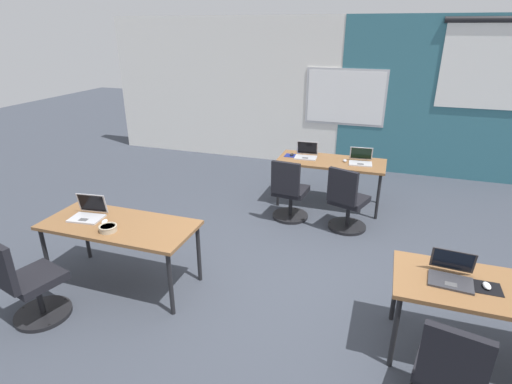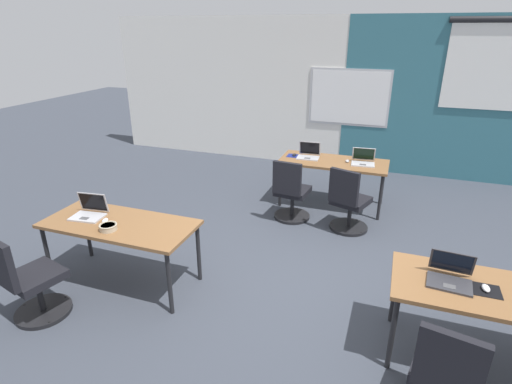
{
  "view_description": "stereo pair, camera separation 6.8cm",
  "coord_description": "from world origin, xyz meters",
  "px_view_note": "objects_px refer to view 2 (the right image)",
  "views": [
    {
      "loc": [
        0.77,
        -3.65,
        2.6
      ],
      "look_at": [
        -0.49,
        0.09,
        0.97
      ],
      "focal_mm": 28.19,
      "sensor_mm": 36.0,
      "label": 1
    },
    {
      "loc": [
        0.83,
        -3.63,
        2.6
      ],
      "look_at": [
        -0.49,
        0.09,
        0.97
      ],
      "focal_mm": 28.19,
      "sensor_mm": 36.0,
      "label": 2
    }
  ],
  "objects_px": {
    "mouse_near_right_inner": "(486,288)",
    "chair_far_left": "(291,195)",
    "mouse_far_left": "(294,155)",
    "laptop_far_right": "(363,161)",
    "desk_near_left": "(120,228)",
    "chair_near_right_inner": "(444,382)",
    "laptop_near_left_end": "(89,212)",
    "chair_far_right": "(348,205)",
    "desk_near_right": "(500,298)",
    "laptop_far_left": "(309,154)",
    "mouse_far_right": "(347,161)",
    "laptop_near_right_inner": "(450,276)",
    "desk_far_center": "(333,165)",
    "snack_bowl": "(108,227)",
    "mouse_near_left_end": "(105,220)",
    "chair_near_left_end": "(29,284)"
  },
  "relations": [
    {
      "from": "mouse_near_left_end",
      "to": "chair_near_left_end",
      "type": "height_order",
      "value": "chair_near_left_end"
    },
    {
      "from": "mouse_near_right_inner",
      "to": "mouse_far_left",
      "type": "xyz_separation_m",
      "value": [
        -2.26,
        2.87,
        0.0
      ]
    },
    {
      "from": "chair_far_right",
      "to": "snack_bowl",
      "type": "xyz_separation_m",
      "value": [
        -2.1,
        -2.19,
        0.38
      ]
    },
    {
      "from": "mouse_near_left_end",
      "to": "chair_near_right_inner",
      "type": "bearing_deg",
      "value": -11.66
    },
    {
      "from": "desk_near_left",
      "to": "snack_bowl",
      "type": "distance_m",
      "value": 0.2
    },
    {
      "from": "snack_bowl",
      "to": "chair_near_right_inner",
      "type": "bearing_deg",
      "value": -9.79
    },
    {
      "from": "laptop_near_right_inner",
      "to": "snack_bowl",
      "type": "xyz_separation_m",
      "value": [
        -3.13,
        -0.19,
        -0.01
      ]
    },
    {
      "from": "desk_far_center",
      "to": "laptop_far_right",
      "type": "bearing_deg",
      "value": 2.66
    },
    {
      "from": "chair_far_right",
      "to": "snack_bowl",
      "type": "distance_m",
      "value": 3.06
    },
    {
      "from": "mouse_near_left_end",
      "to": "laptop_far_left",
      "type": "relative_size",
      "value": 0.33
    },
    {
      "from": "desk_near_right",
      "to": "laptop_far_left",
      "type": "bearing_deg",
      "value": 127.01
    },
    {
      "from": "desk_near_left",
      "to": "laptop_near_left_end",
      "type": "distance_m",
      "value": 0.41
    },
    {
      "from": "chair_far_left",
      "to": "laptop_far_right",
      "type": "distance_m",
      "value": 1.22
    },
    {
      "from": "desk_far_center",
      "to": "laptop_near_right_inner",
      "type": "relative_size",
      "value": 4.52
    },
    {
      "from": "snack_bowl",
      "to": "desk_near_left",
      "type": "bearing_deg",
      "value": 91.93
    },
    {
      "from": "laptop_far_right",
      "to": "mouse_near_right_inner",
      "type": "bearing_deg",
      "value": -71.8
    },
    {
      "from": "mouse_far_right",
      "to": "laptop_near_right_inner",
      "type": "bearing_deg",
      "value": -67.12
    },
    {
      "from": "laptop_near_left_end",
      "to": "laptop_far_left",
      "type": "bearing_deg",
      "value": 51.45
    },
    {
      "from": "laptop_far_right",
      "to": "chair_far_right",
      "type": "distance_m",
      "value": 0.9
    },
    {
      "from": "desk_near_left",
      "to": "chair_near_right_inner",
      "type": "height_order",
      "value": "chair_near_right_inner"
    },
    {
      "from": "chair_near_left_end",
      "to": "desk_far_center",
      "type": "bearing_deg",
      "value": -107.0
    },
    {
      "from": "chair_near_left_end",
      "to": "mouse_far_right",
      "type": "relative_size",
      "value": 8.67
    },
    {
      "from": "laptop_near_left_end",
      "to": "laptop_near_right_inner",
      "type": "bearing_deg",
      "value": -6.97
    },
    {
      "from": "laptop_near_left_end",
      "to": "mouse_near_right_inner",
      "type": "xyz_separation_m",
      "value": [
        3.78,
        -0.05,
        -0.03
      ]
    },
    {
      "from": "chair_near_right_inner",
      "to": "mouse_far_left",
      "type": "xyz_separation_m",
      "value": [
        -1.98,
        3.56,
        0.36
      ]
    },
    {
      "from": "chair_near_left_end",
      "to": "chair_far_right",
      "type": "bearing_deg",
      "value": -117.79
    },
    {
      "from": "laptop_near_right_inner",
      "to": "snack_bowl",
      "type": "height_order",
      "value": "laptop_near_right_inner"
    },
    {
      "from": "mouse_far_left",
      "to": "chair_far_right",
      "type": "relative_size",
      "value": 0.11
    },
    {
      "from": "laptop_near_left_end",
      "to": "mouse_near_left_end",
      "type": "xyz_separation_m",
      "value": [
        0.25,
        -0.06,
        -0.03
      ]
    },
    {
      "from": "laptop_far_left",
      "to": "mouse_far_right",
      "type": "bearing_deg",
      "value": -6.17
    },
    {
      "from": "chair_near_right_inner",
      "to": "snack_bowl",
      "type": "relative_size",
      "value": 5.18
    },
    {
      "from": "mouse_near_right_inner",
      "to": "chair_far_left",
      "type": "bearing_deg",
      "value": 134.85
    },
    {
      "from": "mouse_near_right_inner",
      "to": "chair_near_left_end",
      "type": "bearing_deg",
      "value": -168.68
    },
    {
      "from": "desk_near_right",
      "to": "mouse_near_left_end",
      "type": "height_order",
      "value": "mouse_near_left_end"
    },
    {
      "from": "desk_near_left",
      "to": "chair_near_left_end",
      "type": "xyz_separation_m",
      "value": [
        -0.46,
        -0.79,
        -0.28
      ]
    },
    {
      "from": "desk_far_center",
      "to": "chair_near_left_end",
      "type": "height_order",
      "value": "chair_near_left_end"
    },
    {
      "from": "mouse_far_left",
      "to": "laptop_far_right",
      "type": "bearing_deg",
      "value": -1.54
    },
    {
      "from": "laptop_far_right",
      "to": "mouse_far_left",
      "type": "bearing_deg",
      "value": 173.64
    },
    {
      "from": "desk_near_right",
      "to": "chair_far_left",
      "type": "height_order",
      "value": "chair_far_left"
    },
    {
      "from": "desk_near_left",
      "to": "laptop_near_left_end",
      "type": "xyz_separation_m",
      "value": [
        -0.39,
        0.02,
        0.11
      ]
    },
    {
      "from": "mouse_far_left",
      "to": "chair_far_left",
      "type": "bearing_deg",
      "value": -78.0
    },
    {
      "from": "laptop_far_left",
      "to": "mouse_far_right",
      "type": "distance_m",
      "value": 0.6
    },
    {
      "from": "laptop_near_left_end",
      "to": "laptop_near_right_inner",
      "type": "relative_size",
      "value": 1.02
    },
    {
      "from": "laptop_near_left_end",
      "to": "chair_far_right",
      "type": "bearing_deg",
      "value": 31.78
    },
    {
      "from": "mouse_near_right_inner",
      "to": "chair_far_right",
      "type": "relative_size",
      "value": 0.11
    },
    {
      "from": "mouse_near_left_end",
      "to": "mouse_near_right_inner",
      "type": "distance_m",
      "value": 3.53
    },
    {
      "from": "laptop_near_left_end",
      "to": "laptop_far_right",
      "type": "relative_size",
      "value": 1.01
    },
    {
      "from": "chair_near_right_inner",
      "to": "laptop_near_right_inner",
      "type": "bearing_deg",
      "value": -80.14
    },
    {
      "from": "laptop_near_left_end",
      "to": "mouse_near_left_end",
      "type": "relative_size",
      "value": 3.17
    },
    {
      "from": "mouse_far_right",
      "to": "mouse_near_left_end",
      "type": "bearing_deg",
      "value": -126.27
    }
  ]
}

